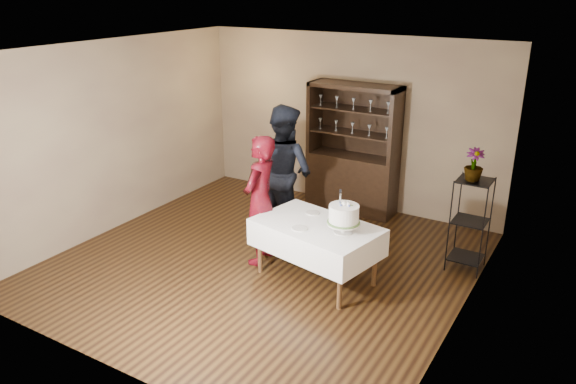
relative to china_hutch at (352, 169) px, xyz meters
The scene contains 14 objects.
floor 2.36m from the china_hutch, 95.08° to the right, with size 5.00×5.00×0.00m, color black.
ceiling 3.04m from the china_hutch, 95.08° to the right, with size 5.00×5.00×0.00m, color white.
back_wall 0.76m from the china_hutch, 128.88° to the left, with size 5.00×0.02×2.70m, color brown.
wall_left 3.58m from the china_hutch, 140.17° to the right, with size 0.02×5.00×2.70m, color brown.
wall_right 3.29m from the china_hutch, 44.39° to the right, with size 0.02×5.00×2.70m, color brown.
china_hutch is the anchor object (origin of this frame).
plant_etagere 2.33m from the china_hutch, 26.83° to the right, with size 0.42×0.42×1.20m.
cake_table 2.35m from the china_hutch, 75.65° to the right, with size 1.61×1.17×0.73m.
woman 2.23m from the china_hutch, 96.81° to the right, with size 0.61×0.40×1.68m, color #390512.
man 1.41m from the china_hutch, 109.35° to the right, with size 0.91×0.71×1.88m, color black.
cake 2.52m from the china_hutch, 67.72° to the right, with size 0.45×0.45×0.53m.
plate_near 2.53m from the china_hutch, 79.26° to the right, with size 0.19×0.19×0.01m, color beige.
plate_far 2.04m from the china_hutch, 79.16° to the right, with size 0.17×0.17×0.01m, color beige.
potted_plant 2.43m from the china_hutch, 27.91° to the right, with size 0.22×0.22×0.40m, color #4B7336.
Camera 1 is at (3.61, -5.41, 3.44)m, focal length 35.00 mm.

